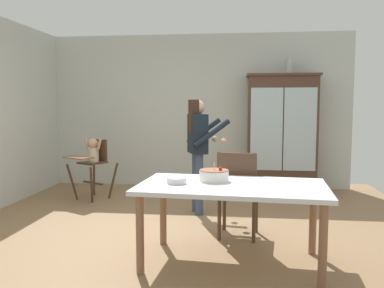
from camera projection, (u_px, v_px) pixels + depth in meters
ground_plane at (175, 231)px, 4.67m from camera, size 6.24×6.24×0.00m
wall_back at (198, 111)px, 7.14m from camera, size 5.32×0.06×2.70m
china_cabinet at (282, 133)px, 6.75m from camera, size 1.20×0.48×1.98m
ceramic_vase at (289, 67)px, 6.64m from camera, size 0.13×0.13×0.27m
high_chair_with_toddler at (93, 157)px, 6.20m from camera, size 0.78×0.84×0.95m
adult_person at (198, 142)px, 5.35m from camera, size 0.62×0.61×1.53m
dining_table at (232, 194)px, 3.64m from camera, size 1.76×1.07×0.74m
birthday_cake at (214, 175)px, 3.80m from camera, size 0.28×0.28×0.19m
serving_bowl at (177, 181)px, 3.68m from camera, size 0.18×0.18×0.05m
dining_chair_far_side at (238, 189)px, 4.33m from camera, size 0.49×0.49×0.96m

